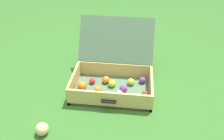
# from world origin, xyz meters

# --- Properties ---
(ground_plane) EXTENTS (16.00, 16.00, 0.00)m
(ground_plane) POSITION_xyz_m (0.00, 0.00, 0.00)
(ground_plane) COLOR #336B28
(open_suitcase) EXTENTS (0.64, 0.65, 0.48)m
(open_suitcase) POSITION_xyz_m (-0.02, 0.12, 0.11)
(open_suitcase) COLOR #4C7051
(open_suitcase) RESTS_ON ground
(stray_ball_on_grass) EXTENTS (0.09, 0.09, 0.09)m
(stray_ball_on_grass) POSITION_xyz_m (-0.43, -0.43, 0.04)
(stray_ball_on_grass) COLOR #D1B784
(stray_ball_on_grass) RESTS_ON ground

